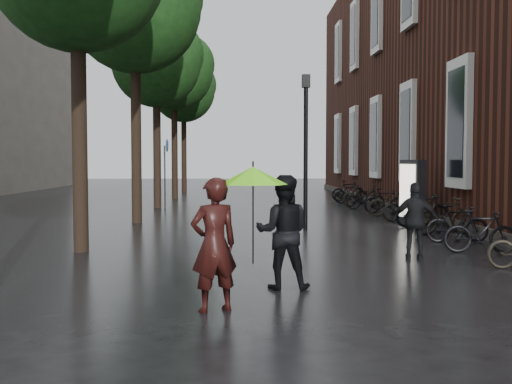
{
  "coord_description": "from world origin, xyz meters",
  "views": [
    {
      "loc": [
        -0.73,
        -5.95,
        1.96
      ],
      "look_at": [
        -0.34,
        6.44,
        1.31
      ],
      "focal_mm": 42.0,
      "sensor_mm": 36.0,
      "label": 1
    }
  ],
  "objects_px": {
    "parked_bicycles": "(396,205)",
    "person_burgundy": "(214,245)",
    "ad_lightbox": "(412,192)",
    "person_black": "(283,232)",
    "lamp_post": "(306,136)",
    "pedestrian_walking": "(416,221)"
  },
  "relations": [
    {
      "from": "person_burgundy",
      "to": "parked_bicycles",
      "type": "distance_m",
      "value": 13.55
    },
    {
      "from": "person_burgundy",
      "to": "lamp_post",
      "type": "bearing_deg",
      "value": -127.33
    },
    {
      "from": "person_black",
      "to": "parked_bicycles",
      "type": "bearing_deg",
      "value": -106.92
    },
    {
      "from": "pedestrian_walking",
      "to": "person_black",
      "type": "bearing_deg",
      "value": 56.16
    },
    {
      "from": "pedestrian_walking",
      "to": "parked_bicycles",
      "type": "xyz_separation_m",
      "value": [
        1.84,
        8.31,
        -0.29
      ]
    },
    {
      "from": "person_burgundy",
      "to": "person_black",
      "type": "height_order",
      "value": "same"
    },
    {
      "from": "person_burgundy",
      "to": "ad_lightbox",
      "type": "relative_size",
      "value": 0.88
    },
    {
      "from": "person_black",
      "to": "parked_bicycles",
      "type": "xyz_separation_m",
      "value": [
        4.68,
        10.94,
        -0.4
      ]
    },
    {
      "from": "person_black",
      "to": "ad_lightbox",
      "type": "distance_m",
      "value": 10.01
    },
    {
      "from": "ad_lightbox",
      "to": "lamp_post",
      "type": "xyz_separation_m",
      "value": [
        -3.36,
        -1.08,
        1.66
      ]
    },
    {
      "from": "parked_bicycles",
      "to": "lamp_post",
      "type": "height_order",
      "value": "lamp_post"
    },
    {
      "from": "parked_bicycles",
      "to": "person_burgundy",
      "type": "bearing_deg",
      "value": -114.8
    },
    {
      "from": "ad_lightbox",
      "to": "lamp_post",
      "type": "distance_m",
      "value": 3.9
    },
    {
      "from": "person_black",
      "to": "parked_bicycles",
      "type": "relative_size",
      "value": 0.09
    },
    {
      "from": "person_burgundy",
      "to": "lamp_post",
      "type": "relative_size",
      "value": 0.4
    },
    {
      "from": "person_black",
      "to": "ad_lightbox",
      "type": "xyz_separation_m",
      "value": [
        4.6,
        8.89,
        0.13
      ]
    },
    {
      "from": "parked_bicycles",
      "to": "person_black",
      "type": "bearing_deg",
      "value": -113.15
    },
    {
      "from": "parked_bicycles",
      "to": "ad_lightbox",
      "type": "height_order",
      "value": "ad_lightbox"
    },
    {
      "from": "ad_lightbox",
      "to": "lamp_post",
      "type": "relative_size",
      "value": 0.45
    },
    {
      "from": "person_black",
      "to": "ad_lightbox",
      "type": "relative_size",
      "value": 0.88
    },
    {
      "from": "pedestrian_walking",
      "to": "lamp_post",
      "type": "relative_size",
      "value": 0.35
    },
    {
      "from": "person_burgundy",
      "to": "lamp_post",
      "type": "distance_m",
      "value": 9.6
    }
  ]
}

